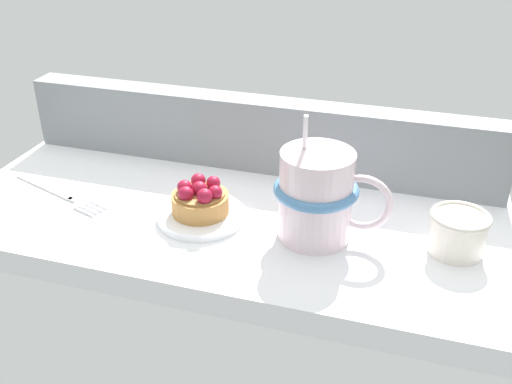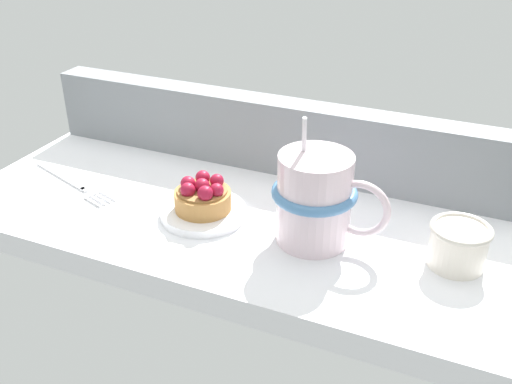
{
  "view_description": "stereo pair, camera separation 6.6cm",
  "coord_description": "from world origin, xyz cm",
  "px_view_note": "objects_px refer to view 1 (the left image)",
  "views": [
    {
      "loc": [
        21.6,
        -57.22,
        36.47
      ],
      "look_at": [
        4.76,
        -2.35,
        4.7
      ],
      "focal_mm": 40.83,
      "sensor_mm": 36.0,
      "label": 1
    },
    {
      "loc": [
        27.75,
        -54.94,
        36.47
      ],
      "look_at": [
        4.76,
        -2.35,
        4.7
      ],
      "focal_mm": 40.83,
      "sensor_mm": 36.0,
      "label": 2
    }
  ],
  "objects_px": {
    "dessert_plate": "(201,216)",
    "coffee_mug": "(318,195)",
    "raspberry_tart": "(200,199)",
    "dessert_fork": "(58,192)",
    "sugar_bowl": "(458,232)"
  },
  "relations": [
    {
      "from": "sugar_bowl",
      "to": "raspberry_tart",
      "type": "bearing_deg",
      "value": -176.15
    },
    {
      "from": "dessert_fork",
      "to": "coffee_mug",
      "type": "bearing_deg",
      "value": 0.31
    },
    {
      "from": "dessert_plate",
      "to": "coffee_mug",
      "type": "distance_m",
      "value": 0.15
    },
    {
      "from": "raspberry_tart",
      "to": "coffee_mug",
      "type": "bearing_deg",
      "value": 1.9
    },
    {
      "from": "raspberry_tart",
      "to": "coffee_mug",
      "type": "relative_size",
      "value": 0.47
    },
    {
      "from": "dessert_plate",
      "to": "coffee_mug",
      "type": "xyz_separation_m",
      "value": [
        0.14,
        0.0,
        0.05
      ]
    },
    {
      "from": "coffee_mug",
      "to": "raspberry_tart",
      "type": "bearing_deg",
      "value": -178.1
    },
    {
      "from": "dessert_plate",
      "to": "coffee_mug",
      "type": "height_order",
      "value": "coffee_mug"
    },
    {
      "from": "dessert_plate",
      "to": "dessert_fork",
      "type": "height_order",
      "value": "dessert_plate"
    },
    {
      "from": "raspberry_tart",
      "to": "dessert_fork",
      "type": "xyz_separation_m",
      "value": [
        -0.2,
        0.0,
        -0.02
      ]
    },
    {
      "from": "raspberry_tart",
      "to": "dessert_fork",
      "type": "relative_size",
      "value": 0.42
    },
    {
      "from": "sugar_bowl",
      "to": "dessert_fork",
      "type": "bearing_deg",
      "value": -178.04
    },
    {
      "from": "dessert_plate",
      "to": "raspberry_tart",
      "type": "distance_m",
      "value": 0.02
    },
    {
      "from": "dessert_plate",
      "to": "dessert_fork",
      "type": "relative_size",
      "value": 0.63
    },
    {
      "from": "raspberry_tart",
      "to": "sugar_bowl",
      "type": "relative_size",
      "value": 1.06
    }
  ]
}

